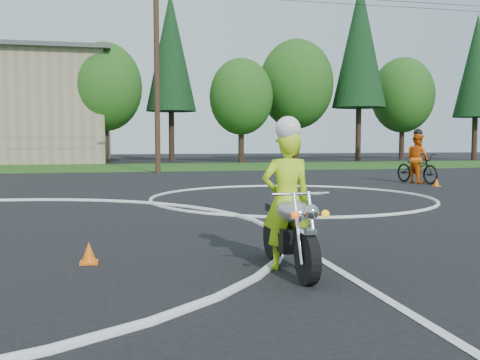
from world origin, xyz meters
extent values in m
cube|color=#1E4714|center=(0.00, 27.00, 0.01)|extent=(120.00, 10.00, 0.02)
torus|color=silver|center=(8.00, 8.00, 0.01)|extent=(8.10, 8.10, 0.10)
cube|color=silver|center=(6.00, -2.00, 0.01)|extent=(0.12, 10.00, 0.01)
cylinder|color=black|center=(5.39, -0.87, 0.30)|extent=(0.13, 0.61, 0.61)
cylinder|color=black|center=(5.37, 0.55, 0.30)|extent=(0.13, 0.61, 0.61)
cube|color=black|center=(5.38, -0.11, 0.41)|extent=(0.29, 0.56, 0.30)
ellipsoid|color=silver|center=(5.38, -0.31, 0.79)|extent=(0.37, 0.65, 0.28)
cube|color=black|center=(5.38, 0.20, 0.75)|extent=(0.27, 0.61, 0.10)
cylinder|color=white|center=(5.29, -0.79, 0.66)|extent=(0.05, 0.36, 0.82)
cylinder|color=white|center=(5.48, -0.79, 0.66)|extent=(0.05, 0.36, 0.82)
cube|color=white|center=(5.39, -0.89, 0.63)|extent=(0.14, 0.22, 0.05)
cylinder|color=silver|center=(5.38, -0.61, 1.03)|extent=(0.71, 0.04, 0.04)
sphere|color=#BABAC0|center=(5.39, -0.97, 0.86)|extent=(0.18, 0.18, 0.18)
sphere|color=#E4470B|center=(5.20, -0.95, 0.83)|extent=(0.09, 0.09, 0.09)
sphere|color=orange|center=(5.57, -0.95, 0.83)|extent=(0.09, 0.09, 0.09)
cylinder|color=white|center=(5.54, 0.30, 0.30)|extent=(0.09, 0.81, 0.08)
imported|color=#BAE918|center=(5.38, -0.06, 0.90)|extent=(0.66, 0.44, 1.79)
sphere|color=white|center=(5.38, -0.11, 1.82)|extent=(0.32, 0.32, 0.32)
imported|color=black|center=(14.50, 12.23, 0.58)|extent=(1.21, 2.32, 1.16)
imported|color=orange|center=(14.50, 12.23, 0.97)|extent=(0.91, 1.07, 1.93)
sphere|color=black|center=(14.50, 12.23, 1.96)|extent=(0.34, 0.34, 0.34)
cone|color=orange|center=(6.40, 3.26, 0.15)|extent=(0.22, 0.22, 0.30)
cube|color=orange|center=(6.40, 3.26, 0.01)|extent=(0.24, 0.24, 0.03)
cone|color=orange|center=(2.84, 0.77, 0.15)|extent=(0.22, 0.22, 0.30)
cube|color=orange|center=(2.84, 0.77, 0.01)|extent=(0.24, 0.24, 0.03)
cone|color=orange|center=(14.43, 10.77, 0.15)|extent=(0.22, 0.22, 0.30)
cube|color=orange|center=(14.43, 10.77, 0.01)|extent=(0.24, 0.24, 0.03)
cylinder|color=#382619|center=(2.00, 34.00, 1.62)|extent=(0.44, 0.44, 3.24)
ellipsoid|color=#1E5116|center=(2.00, 34.00, 5.58)|extent=(5.40, 5.40, 6.48)
cylinder|color=#382619|center=(7.00, 36.00, 1.98)|extent=(0.44, 0.44, 3.96)
cone|color=black|center=(7.00, 36.00, 8.63)|extent=(3.96, 3.96, 9.35)
cylinder|color=#382619|center=(12.00, 33.00, 1.44)|extent=(0.44, 0.44, 2.88)
ellipsoid|color=#1E5116|center=(12.00, 33.00, 4.96)|extent=(4.80, 4.80, 5.76)
cylinder|color=#382619|center=(17.00, 35.00, 1.80)|extent=(0.44, 0.44, 3.60)
ellipsoid|color=#1E5116|center=(17.00, 35.00, 6.20)|extent=(6.00, 6.00, 7.20)
cylinder|color=#382619|center=(22.00, 34.00, 2.16)|extent=(0.44, 0.44, 4.32)
cone|color=black|center=(22.00, 34.00, 9.42)|extent=(4.32, 4.32, 10.20)
cylinder|color=#382619|center=(27.00, 36.00, 1.62)|extent=(0.44, 0.44, 3.24)
ellipsoid|color=#1E5116|center=(27.00, 36.00, 5.58)|extent=(5.40, 5.40, 6.48)
cylinder|color=#382619|center=(32.00, 33.00, 1.80)|extent=(0.44, 0.44, 3.60)
cone|color=black|center=(32.00, 33.00, 7.85)|extent=(3.60, 3.60, 8.50)
cylinder|color=#382619|center=(-2.00, 35.00, 1.44)|extent=(0.44, 0.44, 2.88)
ellipsoid|color=#1E5116|center=(-2.00, 35.00, 4.96)|extent=(4.80, 4.80, 5.76)
cylinder|color=#473321|center=(5.00, 21.00, 5.00)|extent=(0.28, 0.28, 10.00)
cylinder|color=black|center=(15.00, 21.55, 9.20)|extent=(20.00, 0.02, 0.02)
camera|label=1|loc=(3.34, -6.65, 1.67)|focal=40.00mm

